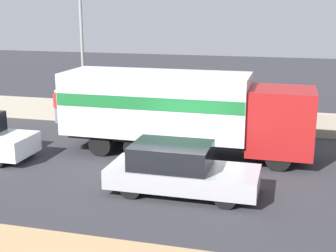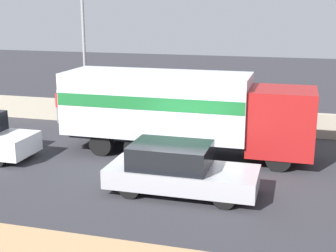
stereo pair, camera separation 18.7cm
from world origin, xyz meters
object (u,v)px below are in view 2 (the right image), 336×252
at_px(box_truck, 179,108).
at_px(car_hatchback, 178,169).
at_px(pedestrian, 59,105).
at_px(street_lamp, 83,30).

height_order(box_truck, car_hatchback, box_truck).
distance_m(car_hatchback, pedestrian, 10.47).
bearing_deg(car_hatchback, pedestrian, 137.66).
bearing_deg(pedestrian, street_lamp, -0.27).
bearing_deg(car_hatchback, box_truck, 103.87).
relative_size(street_lamp, pedestrian, 4.71).
bearing_deg(box_truck, street_lamp, 148.30).
height_order(street_lamp, box_truck, street_lamp).
xyz_separation_m(box_truck, car_hatchback, (0.92, -3.73, -1.07)).
distance_m(street_lamp, box_truck, 6.83).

